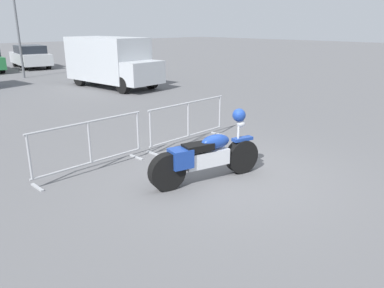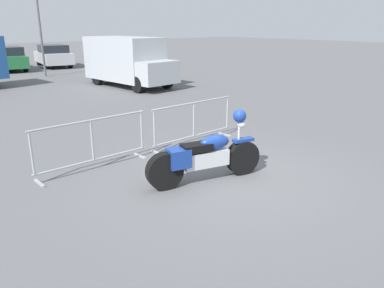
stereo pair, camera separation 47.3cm
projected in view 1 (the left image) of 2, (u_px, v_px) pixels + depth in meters
The scene contains 8 objects.
ground_plane at pixel (230, 176), 7.48m from camera, with size 120.00×120.00×0.00m, color #5B5B5E.
motorcycle at pixel (207, 155), 7.12m from camera, with size 2.35×0.77×1.34m.
crowd_barrier_near at pixel (90, 146), 7.54m from camera, with size 2.54×0.51×1.07m.
crowd_barrier_far at pixel (188, 122), 9.35m from camera, with size 2.54×0.51×1.07m.
delivery_van at pixel (111, 61), 17.70m from camera, with size 2.40×5.16×2.31m.
parked_car_silver at pixel (30, 56), 25.72m from camera, with size 2.42×4.67×1.51m.
planter_island at pixel (118, 67), 22.81m from camera, with size 3.64×3.64×1.18m.
street_lamp at pixel (15, 8), 19.95m from camera, with size 0.36×0.70×5.68m.
Camera 1 is at (-5.35, -4.45, 2.90)m, focal length 35.00 mm.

